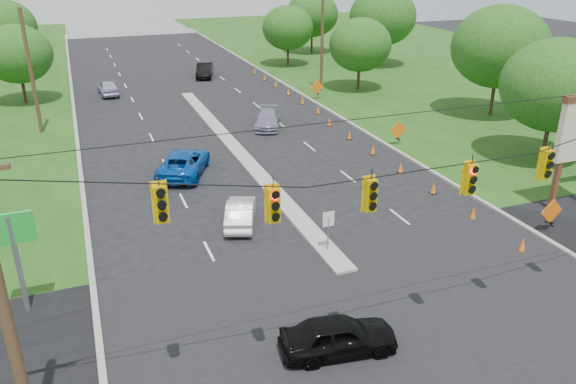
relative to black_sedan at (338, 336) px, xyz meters
name	(u,v)px	position (x,y,z in m)	size (l,w,h in m)	color
ground	(396,330)	(2.50, 0.34, -0.68)	(160.00, 160.00, 0.00)	black
cross_street	(396,330)	(2.50, 0.34, -0.68)	(160.00, 14.00, 0.02)	black
curb_left	(76,130)	(-7.60, 30.34, -0.68)	(0.25, 110.00, 0.16)	gray
curb_right	(319,106)	(12.60, 30.34, -0.68)	(0.25, 110.00, 0.16)	gray
median	(236,151)	(2.50, 21.34, -0.68)	(1.00, 34.00, 0.18)	gray
median_sign	(328,224)	(2.50, 6.34, 0.78)	(0.55, 0.06, 2.05)	gray
signal_span	(424,218)	(2.45, -0.66, 4.29)	(25.60, 0.32, 9.00)	#422D1C
utility_pole_far_left	(31,73)	(-10.00, 30.34, 3.82)	(0.28, 0.28, 9.00)	#422D1C
utility_pole_far_right	(322,44)	(15.00, 35.34, 3.82)	(0.28, 0.28, 9.00)	#422D1C
cone_0	(523,244)	(10.83, 3.34, -0.33)	(0.32, 0.32, 0.70)	orange
cone_1	(473,213)	(10.83, 6.84, -0.33)	(0.32, 0.32, 0.70)	orange
cone_2	(433,188)	(10.83, 10.34, -0.33)	(0.32, 0.32, 0.70)	orange
cone_3	(401,167)	(10.83, 13.84, -0.33)	(0.32, 0.32, 0.70)	orange
cone_4	(373,150)	(10.83, 17.34, -0.33)	(0.32, 0.32, 0.70)	orange
cone_5	(349,135)	(10.83, 20.84, -0.33)	(0.32, 0.32, 0.70)	orange
cone_6	(329,122)	(10.83, 24.34, -0.33)	(0.32, 0.32, 0.70)	orange
cone_7	(318,110)	(11.43, 27.84, -0.33)	(0.32, 0.32, 0.70)	orange
cone_8	(302,100)	(11.43, 31.34, -0.33)	(0.32, 0.32, 0.70)	orange
cone_9	(288,92)	(11.43, 34.84, -0.33)	(0.32, 0.32, 0.70)	orange
cone_10	(276,84)	(11.43, 38.34, -0.33)	(0.32, 0.32, 0.70)	orange
cone_11	(265,77)	(11.43, 41.84, -0.33)	(0.32, 0.32, 0.70)	orange
cone_12	(254,71)	(11.43, 45.34, -0.33)	(0.32, 0.32, 0.70)	orange
work_sign_0	(551,212)	(13.30, 4.34, 0.41)	(1.27, 0.58, 1.37)	black
work_sign_1	(398,131)	(13.30, 18.34, 0.41)	(1.27, 0.58, 1.37)	black
work_sign_2	(317,88)	(13.30, 32.34, 0.41)	(1.27, 0.58, 1.37)	black
tree_5	(17,54)	(-11.50, 40.34, 3.66)	(5.88, 5.88, 6.86)	black
tree_6	(4,27)	(-13.50, 55.34, 4.28)	(6.72, 6.72, 7.84)	black
tree_7	(556,85)	(20.50, 12.34, 4.28)	(6.72, 6.72, 7.84)	black
tree_8	(500,47)	(24.50, 22.34, 4.90)	(7.56, 7.56, 8.82)	black
tree_9	(360,45)	(18.50, 34.34, 3.66)	(5.88, 5.88, 6.86)	black
tree_10	(383,17)	(26.50, 44.34, 4.90)	(7.56, 7.56, 8.82)	black
tree_11	(312,14)	(22.50, 55.34, 4.28)	(6.72, 6.72, 7.84)	black
tree_12	(288,28)	(16.50, 48.34, 3.66)	(5.88, 5.88, 6.86)	black
black_sedan	(338,336)	(0.00, 0.00, 0.00)	(1.61, 4.00, 1.36)	black
white_sedan	(240,212)	(-0.34, 10.57, -0.05)	(1.33, 3.81, 1.25)	white
blue_pickup	(184,163)	(-1.65, 18.30, 0.06)	(2.44, 5.30, 1.47)	#0748A6
silver_car_far	(268,119)	(6.29, 25.78, -0.04)	(1.81, 4.44, 1.29)	gray
silver_car_oncoming	(108,88)	(-4.35, 40.90, 0.02)	(1.65, 4.10, 1.40)	#A9A3C5
dark_car_receding	(205,70)	(5.96, 45.63, 0.07)	(1.58, 4.54, 1.50)	black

